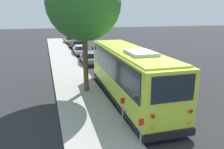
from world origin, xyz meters
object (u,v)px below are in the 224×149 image
Objects in this scene: parked_sedan_gray at (89,58)px; sign_post_near at (141,136)px; sign_post_far at (123,113)px; shuttle_bus at (128,72)px; parked_sedan_silver at (80,50)px; parked_sedan_black at (77,45)px; parked_sedan_tan at (70,40)px.

parked_sedan_gray is 17.56m from sign_post_near.
sign_post_far is (-15.40, 1.35, 0.35)m from parked_sedan_gray.
parked_sedan_silver is (17.77, 0.38, -1.32)m from shuttle_bus.
sign_post_far is (-21.56, 1.36, 0.37)m from parked_sedan_silver.
parked_sedan_gray is 1.02× the size of parked_sedan_black.
sign_post_near is (-17.50, 1.35, 0.32)m from parked_sedan_gray.
shuttle_bus is 4.28m from sign_post_far.
sign_post_near is at bearing 177.54° from parked_sedan_silver.
sign_post_far reaches higher than parked_sedan_gray.
parked_sedan_gray is at bearing 175.42° from parked_sedan_tan.
shuttle_bus is at bearing -177.96° from parked_sedan_silver.
shuttle_bus is 11.69m from parked_sedan_gray.
shuttle_bus is at bearing -174.14° from parked_sedan_gray.
parked_sedan_gray is 15.47m from sign_post_far.
parked_sedan_tan is (18.90, 0.04, -0.01)m from parked_sedan_gray.
shuttle_bus is 2.46× the size of parked_sedan_black.
sign_post_far reaches higher than parked_sedan_tan.
sign_post_far is at bearing 172.84° from parked_sedan_black.
parked_sedan_black is 3.05× the size of sign_post_near.
parked_sedan_tan reaches higher than parked_sedan_silver.
shuttle_bus is 7.51× the size of sign_post_near.
parked_sedan_silver is at bearing 3.88° from parked_sedan_gray.
parked_sedan_tan reaches higher than parked_sedan_black.
parked_sedan_gray reaches higher than parked_sedan_tan.
sign_post_far is (-3.80, 1.74, -0.95)m from shuttle_bus.
sign_post_far is (-27.19, 1.63, 0.37)m from parked_sedan_black.
parked_sedan_silver is 12.74m from parked_sedan_tan.
parked_sedan_tan is at bearing 4.09° from parked_sedan_gray.
sign_post_near is at bearing 179.54° from parked_sedan_gray.
parked_sedan_gray is 11.79m from parked_sedan_black.
parked_sedan_silver is at bearing 175.52° from parked_sedan_tan.
parked_sedan_black is 27.24m from sign_post_far.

